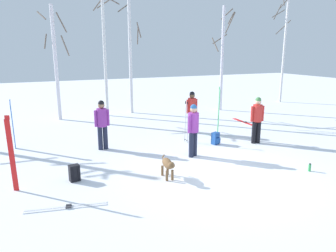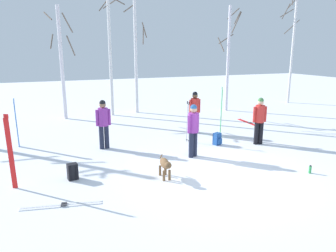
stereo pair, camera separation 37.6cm
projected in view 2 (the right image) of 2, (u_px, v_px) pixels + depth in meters
name	position (u px, v px, depth m)	size (l,w,h in m)	color
ground_plane	(221.00, 174.00, 8.79)	(60.00, 60.00, 0.00)	white
person_0	(195.00, 109.00, 12.99)	(0.52, 0.34, 1.72)	black
person_1	(260.00, 118.00, 11.38)	(0.51, 0.34, 1.72)	black
person_2	(103.00, 121.00, 10.85)	(0.52, 0.34, 1.72)	#1E2338
person_3	(193.00, 127.00, 10.00)	(0.48, 0.34, 1.72)	#1E2338
dog	(165.00, 165.00, 8.42)	(0.28, 0.90, 0.57)	brown
ski_pair_planted_0	(221.00, 113.00, 12.21)	(0.13, 0.26, 2.00)	green
ski_pair_planted_1	(10.00, 152.00, 7.69)	(0.15, 0.09, 1.89)	red
ski_pair_planted_2	(16.00, 123.00, 11.04)	(0.03, 0.23, 1.75)	blue
ski_pair_lying_0	(62.00, 205.00, 7.00)	(1.75, 0.50, 0.05)	white
ski_pair_lying_1	(249.00, 123.00, 14.89)	(0.27, 1.85, 0.05)	red
ski_poles_0	(188.00, 121.00, 11.65)	(0.07, 0.25, 1.54)	#B2B2BC
backpack_0	(73.00, 172.00, 8.39)	(0.29, 0.31, 0.44)	black
backpack_1	(217.00, 139.00, 11.47)	(0.31, 0.33, 0.44)	#1E4C99
water_bottle_0	(310.00, 170.00, 8.83)	(0.07, 0.07, 0.23)	green
birch_tree_1	(62.00, 61.00, 15.21)	(1.33, 1.18, 5.42)	silver
birch_tree_2	(110.00, 40.00, 15.85)	(1.22, 1.54, 7.44)	silver
birch_tree_3	(136.00, 54.00, 16.72)	(1.27, 1.28, 6.11)	silver
birch_tree_4	(228.00, 56.00, 17.37)	(1.09, 1.07, 5.67)	silver
birch_tree_5	(292.00, 47.00, 19.93)	(1.46, 0.99, 6.81)	silver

